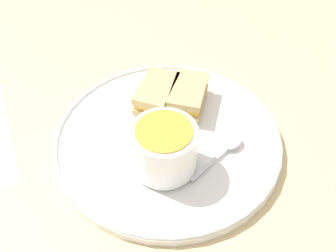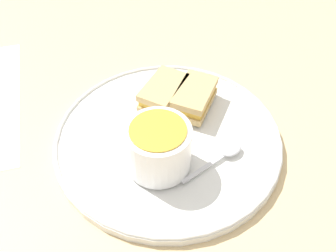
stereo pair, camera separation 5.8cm
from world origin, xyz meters
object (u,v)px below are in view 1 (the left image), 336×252
object	(u,v)px
soup_bowl	(164,148)
spoon	(229,145)
sandwich_half_near	(188,95)
sandwich_half_far	(155,94)

from	to	relation	value
soup_bowl	spoon	size ratio (longest dim) A/B	0.90
spoon	sandwich_half_near	distance (m)	0.11
spoon	sandwich_half_near	xyz separation A→B (m)	(0.03, -0.11, 0.01)
sandwich_half_near	spoon	bearing A→B (deg)	107.81
spoon	sandwich_half_far	bearing A→B (deg)	92.51
soup_bowl	sandwich_half_far	world-z (taller)	soup_bowl
spoon	sandwich_half_near	bearing A→B (deg)	75.06
spoon	sandwich_half_far	distance (m)	0.15
spoon	sandwich_half_near	world-z (taller)	sandwich_half_near
soup_bowl	sandwich_half_far	size ratio (longest dim) A/B	0.90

